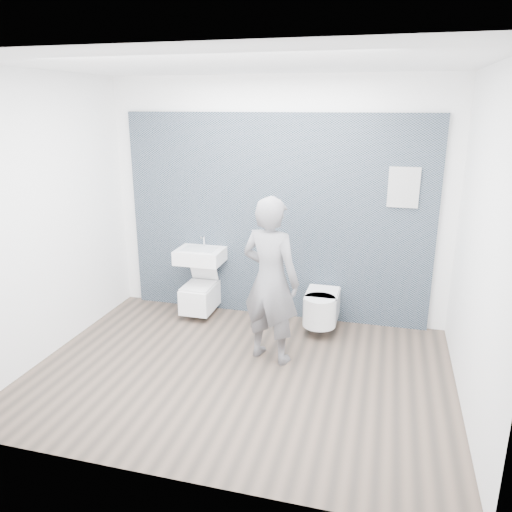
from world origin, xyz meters
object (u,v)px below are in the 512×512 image
(toilet_square, at_px, (200,295))
(toilet_rounded, at_px, (321,307))
(visitor, at_px, (270,281))
(washbasin, at_px, (200,255))

(toilet_square, height_order, toilet_rounded, toilet_square)
(visitor, bearing_deg, toilet_square, -20.68)
(washbasin, bearing_deg, visitor, -39.07)
(toilet_rounded, relative_size, visitor, 0.37)
(washbasin, relative_size, visitor, 0.33)
(toilet_square, relative_size, visitor, 0.40)
(washbasin, xyz_separation_m, visitor, (1.08, -0.87, 0.09))
(washbasin, bearing_deg, toilet_rounded, -4.17)
(washbasin, relative_size, toilet_square, 0.82)
(visitor, bearing_deg, toilet_rounded, -101.25)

